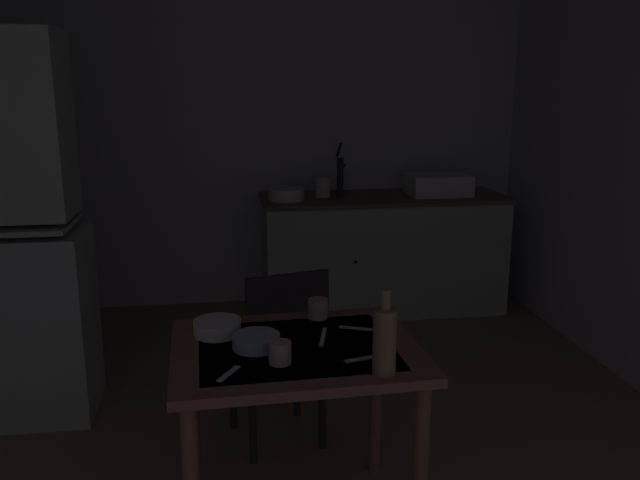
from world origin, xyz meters
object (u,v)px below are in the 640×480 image
chair_far_side (280,351)px  hand_pump (340,173)px  mug_dark (280,353)px  mixing_bowl_counter (286,194)px  serving_bowl_wide (217,327)px  dining_table (296,376)px  sink_basin (438,184)px  glass_bottle (385,339)px

chair_far_side → hand_pump: bearing=71.7°
hand_pump → mug_dark: bearing=-104.6°
mixing_bowl_counter → serving_bowl_wide: size_ratio=1.39×
dining_table → mug_dark: 0.22m
hand_pump → serving_bowl_wide: (-0.90, -2.30, -0.26)m
dining_table → serving_bowl_wide: 0.36m
mixing_bowl_counter → chair_far_side: size_ratio=0.29×
chair_far_side → serving_bowl_wide: 0.59m
mixing_bowl_counter → mug_dark: bearing=-96.2°
mixing_bowl_counter → serving_bowl_wide: bearing=-102.5°
sink_basin → mixing_bowl_counter: size_ratio=1.72×
hand_pump → chair_far_side: 2.05m
sink_basin → serving_bowl_wide: sink_basin is taller
chair_far_side → glass_bottle: size_ratio=2.98×
dining_table → chair_far_side: bearing=90.9°
mixing_bowl_counter → chair_far_side: 1.84m
dining_table → glass_bottle: 0.45m
serving_bowl_wide → hand_pump: bearing=68.7°
hand_pump → serving_bowl_wide: hand_pump is taller
hand_pump → glass_bottle: bearing=-97.2°
sink_basin → chair_far_side: sink_basin is taller
mixing_bowl_counter → mug_dark: mixing_bowl_counter is taller
dining_table → mug_dark: size_ratio=11.67×
hand_pump → dining_table: 2.58m
glass_bottle → mixing_bowl_counter: bearing=91.3°
serving_bowl_wide → chair_far_side: bearing=57.3°
chair_far_side → glass_bottle: bearing=-72.4°
sink_basin → mug_dark: bearing=-118.8°
serving_bowl_wide → glass_bottle: 0.71m
dining_table → mixing_bowl_counter: bearing=85.1°
sink_basin → dining_table: (-1.34, -2.42, -0.31)m
sink_basin → hand_pump: hand_pump is taller
mixing_bowl_counter → glass_bottle: bearing=-88.7°
mixing_bowl_counter → glass_bottle: 2.65m
chair_far_side → mug_dark: (-0.06, -0.74, 0.31)m
sink_basin → hand_pump: bearing=176.4°
sink_basin → glass_bottle: 2.90m
glass_bottle → dining_table: bearing=134.3°
mixing_bowl_counter → serving_bowl_wide: (-0.49, -2.21, -0.13)m
hand_pump → chair_far_side: (-0.62, -1.87, -0.55)m
hand_pump → glass_bottle: hand_pump is taller
chair_far_side → mug_dark: size_ratio=11.10×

